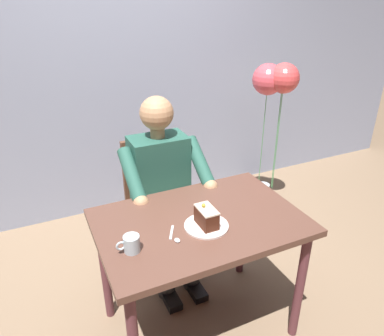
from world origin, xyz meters
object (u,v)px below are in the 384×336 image
Objects in this scene: cake_slice at (207,217)px; balloon_display at (276,89)px; chair at (156,197)px; coffee_cup at (131,243)px; dining_table at (200,235)px; seated_person at (164,190)px; dessert_spoon at (175,237)px.

balloon_display is (-1.12, -1.00, 0.30)m from cake_slice.
chair is 0.82m from cake_slice.
cake_slice reaches higher than coffee_cup.
dining_table is 0.52m from seated_person.
seated_person is at bearing -106.25° from dessert_spoon.
balloon_display is at bearing -160.41° from seated_person.
chair reaches higher than dessert_spoon.
dining_table is at bearing -86.53° from cake_slice.
cake_slice reaches higher than dessert_spoon.
dessert_spoon is at bearing 77.22° from chair.
seated_person is (-0.00, 0.17, 0.15)m from chair.
balloon_display reaches higher than chair.
coffee_cup is 1.86m from balloon_display.
coffee_cup reaches higher than dining_table.
balloon_display is at bearing -142.28° from dessert_spoon.
chair reaches higher than dining_table.
coffee_cup is at bearing 63.74° from chair.
dining_table is at bearing 39.33° from balloon_display.
seated_person is 1.28m from balloon_display.
dining_table is 0.43m from coffee_cup.
coffee_cup is (0.39, 0.79, 0.28)m from chair.
seated_person reaches higher than coffee_cup.
chair is 6.56× the size of dessert_spoon.
dessert_spoon is (0.18, 0.61, 0.10)m from seated_person.
chair is 8.34× the size of coffee_cup.
dining_table is at bearing 90.00° from seated_person.
balloon_display is at bearing -168.55° from chair.
chair is at bearing -116.26° from coffee_cup.
seated_person reaches higher than chair.
dining_table is at bearing -154.32° from dessert_spoon.
dessert_spoon is (0.18, 0.09, 0.10)m from dining_table.
chair is 0.73× the size of seated_person.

